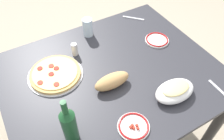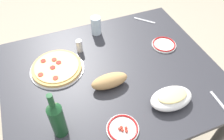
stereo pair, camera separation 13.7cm
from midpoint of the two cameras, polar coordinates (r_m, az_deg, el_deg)
The scene contains 12 objects.
ground_plane at distance 2.00m, azimuth -2.04°, elevation -14.91°, with size 8.00×8.00×0.00m, color tan.
dining_table at distance 1.48m, azimuth -2.67°, elevation -3.68°, with size 1.30×1.06×0.72m.
pepperoni_pizza at distance 1.43m, azimuth -16.64°, elevation -1.04°, with size 0.33×0.33×0.03m.
baked_pasta_dish at distance 1.29m, azimuth 12.46°, elevation -5.15°, with size 0.24×0.15×0.08m.
wine_bottle at distance 1.08m, azimuth -14.31°, elevation -13.41°, with size 0.07×0.07×0.30m.
water_glass at distance 1.64m, azimuth -8.49°, elevation 10.35°, with size 0.07×0.07×0.13m, color silver.
side_plate_near at distance 1.63m, azimuth 8.75°, elevation 7.31°, with size 0.17×0.17×0.02m.
side_plate_far at distance 1.18m, azimuth 1.97°, elevation -14.07°, with size 0.16×0.16×0.02m.
bread_loaf at distance 1.30m, azimuth -3.02°, elevation -2.94°, with size 0.22×0.09×0.08m, color tan.
spice_shaker at distance 1.52m, azimuth -11.89°, elevation 4.94°, with size 0.04×0.04×0.09m.
fork_left at distance 1.42m, azimuth 22.81°, elevation -4.85°, with size 0.17×0.02×0.01m, color #B7B7BC.
fork_right at distance 1.83m, azimuth 3.18°, elevation 12.68°, with size 0.17×0.02×0.01m, color #B7B7BC.
Camera 1 is at (0.47, 0.81, 1.77)m, focal length 36.73 mm.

